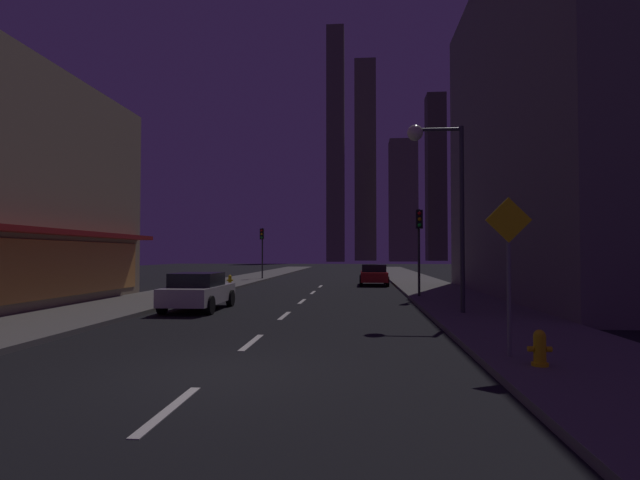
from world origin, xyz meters
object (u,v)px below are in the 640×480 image
fire_hydrant_far_left (230,280)px  traffic_light_near_right (419,233)px  traffic_light_far_left (262,242)px  street_lamp_right (438,172)px  fire_hydrant_yellow_near (540,349)px  pedestrian_crossing_sign (509,262)px  car_parked_near (198,291)px  car_parked_far (374,275)px

fire_hydrant_far_left → traffic_light_near_right: traffic_light_near_right is taller
traffic_light_far_left → street_lamp_right: size_ratio=0.64×
fire_hydrant_yellow_near → pedestrian_crossing_sign: size_ratio=0.21×
traffic_light_near_right → traffic_light_far_left: (-11.00, 16.36, 0.00)m
car_parked_near → traffic_light_far_left: size_ratio=1.01×
traffic_light_far_left → pedestrian_crossing_sign: (11.10, -30.23, -1.18)m
car_parked_near → traffic_light_far_left: (-1.90, 21.66, 2.45)m
fire_hydrant_far_left → pedestrian_crossing_sign: size_ratio=0.21×
car_parked_far → street_lamp_right: street_lamp_right is taller
car_parked_far → traffic_light_far_left: bearing=146.9°
car_parked_near → fire_hydrant_yellow_near: size_ratio=6.48×
car_parked_near → fire_hydrant_far_left: bearing=100.0°
traffic_light_near_right → street_lamp_right: street_lamp_right is taller
car_parked_far → traffic_light_near_right: 10.89m
street_lamp_right → fire_hydrant_far_left: bearing=128.2°
traffic_light_far_left → pedestrian_crossing_sign: bearing=-69.8°
fire_hydrant_yellow_near → pedestrian_crossing_sign: 1.77m
car_parked_near → fire_hydrant_yellow_near: bearing=-44.5°
car_parked_near → traffic_light_near_right: traffic_light_near_right is taller
fire_hydrant_yellow_near → traffic_light_near_right: 14.90m
car_parked_far → pedestrian_crossing_sign: bearing=-85.3°
car_parked_far → traffic_light_far_left: (-9.10, 5.92, 2.45)m
car_parked_far → pedestrian_crossing_sign: pedestrian_crossing_sign is taller
fire_hydrant_far_left → car_parked_far: bearing=15.5°
fire_hydrant_far_left → traffic_light_near_right: size_ratio=0.16×
car_parked_far → street_lamp_right: size_ratio=0.64×
car_parked_near → pedestrian_crossing_sign: (9.20, -8.56, 1.28)m
traffic_light_near_right → street_lamp_right: 6.80m
traffic_light_near_right → street_lamp_right: (-0.12, -6.53, 1.87)m
car_parked_near → fire_hydrant_far_left: size_ratio=6.48×
car_parked_far → street_lamp_right: bearing=-84.0°
car_parked_near → traffic_light_near_right: bearing=30.2°
pedestrian_crossing_sign → car_parked_far: bearing=94.7°
car_parked_far → street_lamp_right: (1.78, -16.97, 4.33)m
car_parked_near → car_parked_far: bearing=65.4°
fire_hydrant_far_left → street_lamp_right: bearing=-51.8°
car_parked_near → street_lamp_right: size_ratio=0.64×
traffic_light_near_right → fire_hydrant_far_left: bearing=145.6°
car_parked_near → car_parked_far: 17.31m
fire_hydrant_far_left → traffic_light_near_right: 14.08m
traffic_light_far_left → pedestrian_crossing_sign: 32.22m
fire_hydrant_far_left → traffic_light_far_left: 9.00m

